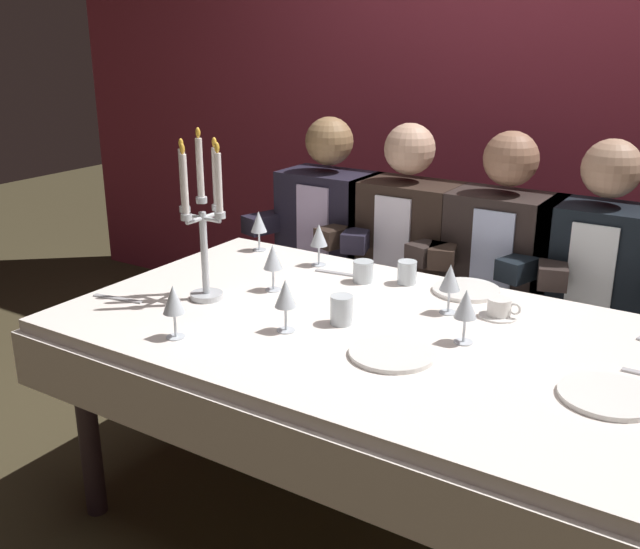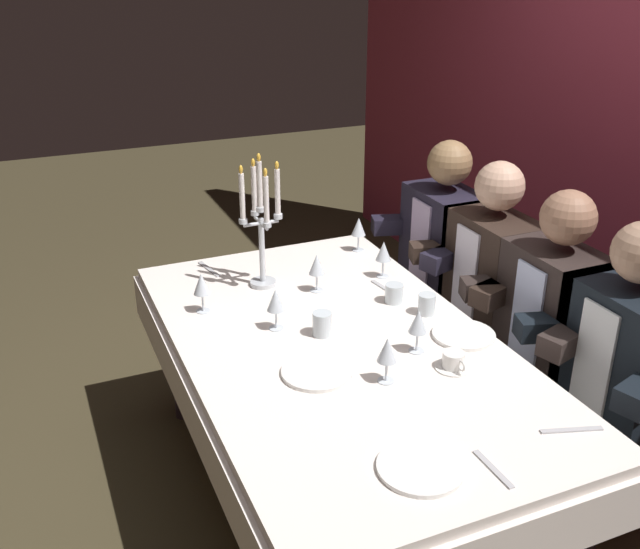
{
  "view_description": "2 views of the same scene",
  "coord_description": "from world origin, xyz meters",
  "px_view_note": "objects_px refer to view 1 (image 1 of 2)",
  "views": [
    {
      "loc": [
        0.99,
        -1.83,
        1.62
      ],
      "look_at": [
        -0.18,
        0.01,
        0.87
      ],
      "focal_mm": 41.14,
      "sensor_mm": 36.0,
      "label": 1
    },
    {
      "loc": [
        2.08,
        -0.97,
        2.06
      ],
      "look_at": [
        -0.15,
        -0.01,
        0.95
      ],
      "focal_mm": 40.81,
      "sensor_mm": 36.0,
      "label": 2
    }
  ],
  "objects_px": {
    "dining_table": "(368,361)",
    "seated_diner_2": "(503,259)",
    "water_tumbler_0": "(407,272)",
    "wine_glass_2": "(285,295)",
    "water_tumbler_1": "(363,271)",
    "dinner_plate_1": "(466,290)",
    "coffee_cup_0": "(500,309)",
    "candelabra": "(203,221)",
    "wine_glass_1": "(450,279)",
    "water_tumbler_2": "(342,310)",
    "dinner_plate_2": "(608,396)",
    "seated_diner_1": "(407,243)",
    "wine_glass_3": "(319,236)",
    "wine_glass_4": "(273,259)",
    "wine_glass_0": "(259,223)",
    "seated_diner_3": "(598,275)",
    "seated_diner_0": "(330,230)",
    "wine_glass_6": "(466,305)",
    "dinner_plate_0": "(392,353)",
    "wine_glass_5": "(174,301)"
  },
  "relations": [
    {
      "from": "water_tumbler_0",
      "to": "seated_diner_3",
      "type": "height_order",
      "value": "seated_diner_3"
    },
    {
      "from": "dinner_plate_1",
      "to": "seated_diner_1",
      "type": "bearing_deg",
      "value": 135.31
    },
    {
      "from": "wine_glass_4",
      "to": "wine_glass_5",
      "type": "relative_size",
      "value": 1.0
    },
    {
      "from": "candelabra",
      "to": "seated_diner_1",
      "type": "relative_size",
      "value": 0.46
    },
    {
      "from": "dining_table",
      "to": "seated_diner_3",
      "type": "bearing_deg",
      "value": 61.64
    },
    {
      "from": "wine_glass_1",
      "to": "seated_diner_2",
      "type": "distance_m",
      "value": 0.67
    },
    {
      "from": "dinner_plate_0",
      "to": "wine_glass_1",
      "type": "relative_size",
      "value": 1.49
    },
    {
      "from": "dinner_plate_0",
      "to": "wine_glass_2",
      "type": "xyz_separation_m",
      "value": [
        -0.35,
        -0.02,
        0.11
      ]
    },
    {
      "from": "wine_glass_0",
      "to": "wine_glass_1",
      "type": "xyz_separation_m",
      "value": [
        0.92,
        -0.22,
        0.0
      ]
    },
    {
      "from": "water_tumbler_0",
      "to": "coffee_cup_0",
      "type": "xyz_separation_m",
      "value": [
        0.39,
        -0.12,
        -0.01
      ]
    },
    {
      "from": "water_tumbler_0",
      "to": "coffee_cup_0",
      "type": "height_order",
      "value": "water_tumbler_0"
    },
    {
      "from": "dining_table",
      "to": "seated_diner_2",
      "type": "distance_m",
      "value": 0.9
    },
    {
      "from": "seated_diner_3",
      "to": "wine_glass_3",
      "type": "bearing_deg",
      "value": -153.18
    },
    {
      "from": "wine_glass_1",
      "to": "seated_diner_0",
      "type": "height_order",
      "value": "seated_diner_0"
    },
    {
      "from": "coffee_cup_0",
      "to": "seated_diner_2",
      "type": "relative_size",
      "value": 0.11
    },
    {
      "from": "wine_glass_2",
      "to": "water_tumbler_1",
      "type": "xyz_separation_m",
      "value": [
        -0.02,
        0.51,
        -0.08
      ]
    },
    {
      "from": "seated_diner_0",
      "to": "seated_diner_3",
      "type": "height_order",
      "value": "same"
    },
    {
      "from": "seated_diner_0",
      "to": "dinner_plate_0",
      "type": "bearing_deg",
      "value": -50.55
    },
    {
      "from": "water_tumbler_0",
      "to": "wine_glass_2",
      "type": "bearing_deg",
      "value": -101.33
    },
    {
      "from": "wine_glass_3",
      "to": "coffee_cup_0",
      "type": "xyz_separation_m",
      "value": [
        0.76,
        -0.13,
        -0.09
      ]
    },
    {
      "from": "dinner_plate_1",
      "to": "water_tumbler_1",
      "type": "relative_size",
      "value": 3.0
    },
    {
      "from": "wine_glass_4",
      "to": "water_tumbler_0",
      "type": "relative_size",
      "value": 1.97
    },
    {
      "from": "wine_glass_1",
      "to": "water_tumbler_2",
      "type": "height_order",
      "value": "wine_glass_1"
    },
    {
      "from": "candelabra",
      "to": "water_tumbler_0",
      "type": "bearing_deg",
      "value": 45.0
    },
    {
      "from": "seated_diner_1",
      "to": "wine_glass_3",
      "type": "bearing_deg",
      "value": -106.83
    },
    {
      "from": "dining_table",
      "to": "seated_diner_0",
      "type": "distance_m",
      "value": 1.13
    },
    {
      "from": "dining_table",
      "to": "wine_glass_5",
      "type": "xyz_separation_m",
      "value": [
        -0.44,
        -0.39,
        0.23
      ]
    },
    {
      "from": "dining_table",
      "to": "seated_diner_1",
      "type": "height_order",
      "value": "seated_diner_1"
    },
    {
      "from": "dinner_plate_1",
      "to": "seated_diner_1",
      "type": "relative_size",
      "value": 0.19
    },
    {
      "from": "wine_glass_4",
      "to": "seated_diner_0",
      "type": "distance_m",
      "value": 0.84
    },
    {
      "from": "wine_glass_0",
      "to": "coffee_cup_0",
      "type": "xyz_separation_m",
      "value": [
        1.07,
        -0.16,
        -0.09
      ]
    },
    {
      "from": "water_tumbler_2",
      "to": "water_tumbler_0",
      "type": "bearing_deg",
      "value": 89.37
    },
    {
      "from": "dinner_plate_1",
      "to": "coffee_cup_0",
      "type": "xyz_separation_m",
      "value": [
        0.17,
        -0.16,
        0.02
      ]
    },
    {
      "from": "wine_glass_3",
      "to": "water_tumbler_0",
      "type": "bearing_deg",
      "value": -0.79
    },
    {
      "from": "wine_glass_0",
      "to": "wine_glass_4",
      "type": "height_order",
      "value": "same"
    },
    {
      "from": "wine_glass_3",
      "to": "seated_diner_0",
      "type": "xyz_separation_m",
      "value": [
        -0.24,
        0.47,
        -0.12
      ]
    },
    {
      "from": "water_tumbler_0",
      "to": "coffee_cup_0",
      "type": "relative_size",
      "value": 0.63
    },
    {
      "from": "candelabra",
      "to": "seated_diner_2",
      "type": "relative_size",
      "value": 0.46
    },
    {
      "from": "candelabra",
      "to": "dinner_plate_2",
      "type": "xyz_separation_m",
      "value": [
        1.3,
        0.01,
        -0.26
      ]
    },
    {
      "from": "candelabra",
      "to": "dinner_plate_0",
      "type": "bearing_deg",
      "value": -4.89
    },
    {
      "from": "seated_diner_1",
      "to": "candelabra",
      "type": "bearing_deg",
      "value": -105.27
    },
    {
      "from": "wine_glass_0",
      "to": "wine_glass_6",
      "type": "relative_size",
      "value": 1.0
    },
    {
      "from": "dining_table",
      "to": "coffee_cup_0",
      "type": "bearing_deg",
      "value": 42.71
    },
    {
      "from": "wine_glass_0",
      "to": "coffee_cup_0",
      "type": "bearing_deg",
      "value": -8.56
    },
    {
      "from": "dining_table",
      "to": "water_tumbler_0",
      "type": "xyz_separation_m",
      "value": [
        -0.07,
        0.41,
        0.16
      ]
    },
    {
      "from": "water_tumbler_0",
      "to": "seated_diner_0",
      "type": "distance_m",
      "value": 0.78
    },
    {
      "from": "wine_glass_6",
      "to": "candelabra",
      "type": "bearing_deg",
      "value": -171.6
    },
    {
      "from": "wine_glass_6",
      "to": "seated_diner_3",
      "type": "bearing_deg",
      "value": 77.65
    },
    {
      "from": "wine_glass_1",
      "to": "water_tumbler_2",
      "type": "xyz_separation_m",
      "value": [
        -0.24,
        -0.26,
        -0.07
      ]
    },
    {
      "from": "dinner_plate_1",
      "to": "wine_glass_2",
      "type": "relative_size",
      "value": 1.42
    }
  ]
}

